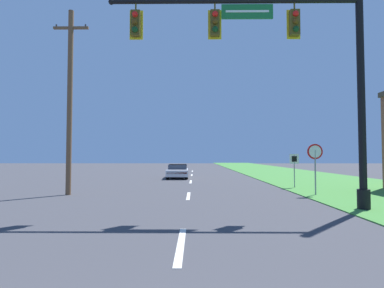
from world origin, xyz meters
TOP-DOWN VIEW (x-y plane):
  - grass_verge_right at (10.50, 30.00)m, footprint 10.00×110.00m
  - road_center_line at (0.00, 22.00)m, footprint 0.16×34.80m
  - signal_mast at (3.93, 10.28)m, footprint 9.53×0.47m
  - car_ahead at (-1.21, 26.09)m, footprint 1.92×4.72m
  - stop_sign at (6.27, 14.25)m, footprint 0.76×0.07m
  - route_sign_post at (6.38, 17.71)m, footprint 0.55×0.06m
  - utility_pole_near at (-6.05, 14.41)m, footprint 1.80×0.26m

SIDE VIEW (x-z plane):
  - road_center_line at x=0.00m, z-range 0.00..0.01m
  - grass_verge_right at x=10.50m, z-range 0.00..0.04m
  - car_ahead at x=-1.21m, z-range 0.01..1.20m
  - route_sign_post at x=6.38m, z-range 0.51..2.54m
  - stop_sign at x=6.27m, z-range 0.61..3.12m
  - utility_pole_near at x=-6.05m, z-range 0.16..9.57m
  - signal_mast at x=3.93m, z-range 1.10..9.63m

